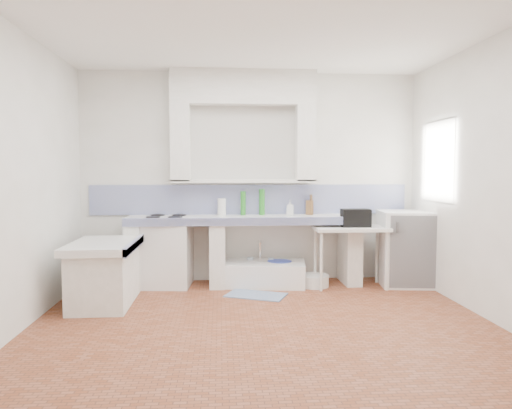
{
  "coord_description": "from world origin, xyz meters",
  "views": [
    {
      "loc": [
        -0.41,
        -4.44,
        1.48
      ],
      "look_at": [
        0.0,
        1.0,
        1.1
      ],
      "focal_mm": 33.44,
      "sensor_mm": 36.0,
      "label": 1
    }
  ],
  "objects": [
    {
      "name": "floor",
      "position": [
        0.0,
        0.0,
        0.0
      ],
      "size": [
        4.5,
        4.5,
        0.0
      ],
      "primitive_type": "plane",
      "color": "brown",
      "rests_on": "ground"
    },
    {
      "name": "ceiling",
      "position": [
        0.0,
        0.0,
        2.8
      ],
      "size": [
        4.5,
        4.5,
        0.0
      ],
      "primitive_type": "plane",
      "rotation": [
        3.14,
        0.0,
        0.0
      ],
      "color": "white",
      "rests_on": "ground"
    },
    {
      "name": "wall_back",
      "position": [
        0.0,
        2.0,
        1.4
      ],
      "size": [
        4.5,
        0.0,
        4.5
      ],
      "primitive_type": "plane",
      "rotation": [
        1.57,
        0.0,
        0.0
      ],
      "color": "white",
      "rests_on": "ground"
    },
    {
      "name": "wall_front",
      "position": [
        0.0,
        -2.0,
        1.4
      ],
      "size": [
        4.5,
        0.0,
        4.5
      ],
      "primitive_type": "plane",
      "rotation": [
        -1.57,
        0.0,
        0.0
      ],
      "color": "white",
      "rests_on": "ground"
    },
    {
      "name": "wall_left",
      "position": [
        -2.25,
        0.0,
        1.4
      ],
      "size": [
        0.0,
        4.5,
        4.5
      ],
      "primitive_type": "plane",
      "rotation": [
        1.57,
        0.0,
        1.57
      ],
      "color": "white",
      "rests_on": "ground"
    },
    {
      "name": "wall_right",
      "position": [
        2.25,
        0.0,
        1.4
      ],
      "size": [
        0.0,
        4.5,
        4.5
      ],
      "primitive_type": "plane",
      "rotation": [
        1.57,
        0.0,
        -1.57
      ],
      "color": "white",
      "rests_on": "ground"
    },
    {
      "name": "alcove_mass",
      "position": [
        -0.1,
        1.88,
        2.58
      ],
      "size": [
        1.9,
        0.25,
        0.45
      ],
      "primitive_type": "cube",
      "color": "white",
      "rests_on": "ground"
    },
    {
      "name": "window_frame",
      "position": [
        2.42,
        1.2,
        1.6
      ],
      "size": [
        0.35,
        0.86,
        1.06
      ],
      "primitive_type": "cube",
      "color": "#382112",
      "rests_on": "ground"
    },
    {
      "name": "lace_valance",
      "position": [
        2.28,
        1.2,
        1.98
      ],
      "size": [
        0.01,
        0.84,
        0.24
      ],
      "primitive_type": "cube",
      "color": "white",
      "rests_on": "ground"
    },
    {
      "name": "counter_slab",
      "position": [
        -0.1,
        1.7,
        0.86
      ],
      "size": [
        3.0,
        0.6,
        0.08
      ],
      "primitive_type": "cube",
      "color": "white",
      "rests_on": "ground"
    },
    {
      "name": "counter_lip",
      "position": [
        -0.1,
        1.42,
        0.86
      ],
      "size": [
        3.0,
        0.04,
        0.1
      ],
      "primitive_type": "cube",
      "color": "navy",
      "rests_on": "ground"
    },
    {
      "name": "counter_pier_left",
      "position": [
        -1.5,
        1.7,
        0.41
      ],
      "size": [
        0.2,
        0.55,
        0.82
      ],
      "primitive_type": "cube",
      "color": "white",
      "rests_on": "ground"
    },
    {
      "name": "counter_pier_mid",
      "position": [
        -0.45,
        1.7,
        0.41
      ],
      "size": [
        0.2,
        0.55,
        0.82
      ],
      "primitive_type": "cube",
      "color": "white",
      "rests_on": "ground"
    },
    {
      "name": "counter_pier_right",
      "position": [
        1.3,
        1.7,
        0.41
      ],
      "size": [
        0.2,
        0.55,
        0.82
      ],
      "primitive_type": "cube",
      "color": "white",
      "rests_on": "ground"
    },
    {
      "name": "peninsula_top",
      "position": [
        -1.7,
        0.9,
        0.66
      ],
      "size": [
        0.7,
        1.1,
        0.08
      ],
      "primitive_type": "cube",
      "color": "white",
      "rests_on": "ground"
    },
    {
      "name": "peninsula_base",
      "position": [
        -1.7,
        0.9,
        0.31
      ],
      "size": [
        0.6,
        1.0,
        0.62
      ],
      "primitive_type": "cube",
      "color": "white",
      "rests_on": "ground"
    },
    {
      "name": "peninsula_lip",
      "position": [
        -1.37,
        0.9,
        0.66
      ],
      "size": [
        0.04,
        1.1,
        0.1
      ],
      "primitive_type": "cube",
      "color": "navy",
      "rests_on": "ground"
    },
    {
      "name": "backsplash",
      "position": [
        0.0,
        1.99,
        1.1
      ],
      "size": [
        4.27,
        0.03,
        0.4
      ],
      "primitive_type": "cube",
      "color": "navy",
      "rests_on": "ground"
    },
    {
      "name": "stove",
      "position": [
        -1.1,
        1.73,
        0.43
      ],
      "size": [
        0.67,
        0.65,
        0.87
      ],
      "primitive_type": "cube",
      "rotation": [
        0.0,
        0.0,
        -0.09
      ],
      "color": "white",
      "rests_on": "ground"
    },
    {
      "name": "sink",
      "position": [
        0.12,
        1.68,
        0.14
      ],
      "size": [
        1.2,
        0.76,
        0.27
      ],
      "primitive_type": "cube",
      "rotation": [
        0.0,
        0.0,
        -0.14
      ],
      "color": "white",
      "rests_on": "ground"
    },
    {
      "name": "side_table",
      "position": [
        1.25,
        1.49,
        0.39
      ],
      "size": [
        0.94,
        0.53,
        0.04
      ],
      "primitive_type": "cube",
      "rotation": [
        0.0,
        0.0,
        -0.02
      ],
      "color": "white",
      "rests_on": "ground"
    },
    {
      "name": "fridge",
      "position": [
        1.98,
        1.55,
        0.48
      ],
      "size": [
        0.7,
        0.7,
        0.96
      ],
      "primitive_type": "cube",
      "rotation": [
        0.0,
        0.0,
        -0.14
      ],
      "color": "white",
      "rests_on": "ground"
    },
    {
      "name": "bucket_red",
      "position": [
        -0.13,
        1.6,
        0.12
      ],
      "size": [
        0.31,
        0.31,
        0.25
      ],
      "primitive_type": "cylinder",
      "rotation": [
        0.0,
        0.0,
        -0.19
      ],
      "color": "#B00018",
      "rests_on": "ground"
    },
    {
      "name": "bucket_orange",
      "position": [
        0.21,
        1.6,
        0.12
      ],
      "size": [
        0.32,
        0.32,
        0.24
      ],
      "primitive_type": "cylinder",
      "rotation": [
        0.0,
        0.0,
        0.29
      ],
      "color": "orange",
      "rests_on": "ground"
    },
    {
      "name": "bucket_blue",
      "position": [
        0.37,
        1.71,
        0.15
      ],
      "size": [
        0.36,
        0.36,
        0.3
      ],
      "primitive_type": "cylinder",
      "rotation": [
        0.0,
        0.0,
        -0.12
      ],
      "color": "#273DB9",
      "rests_on": "ground"
    },
    {
      "name": "basin_white",
      "position": [
        0.79,
        1.54,
        0.07
      ],
      "size": [
        0.48,
        0.48,
        0.15
      ],
      "primitive_type": "cylinder",
      "rotation": [
        0.0,
        0.0,
        -0.3
      ],
      "color": "white",
      "rests_on": "ground"
    },
    {
      "name": "water_bottle_a",
      "position": [
        -0.01,
        1.85,
        0.17
      ],
      "size": [
        0.11,
        0.11,
        0.33
      ],
      "primitive_type": "cylinder",
      "rotation": [
        0.0,
        0.0,
        -0.38
      ],
      "color": "silver",
      "rests_on": "ground"
    },
    {
      "name": "water_bottle_b",
      "position": [
        0.27,
        1.85,
        0.16
      ],
      "size": [
        0.1,
        0.1,
        0.32
      ],
      "primitive_type": "cylinder",
      "rotation": [
        0.0,
        0.0,
        -0.17
      ],
      "color": "silver",
      "rests_on": "ground"
    },
    {
      "name": "black_bag",
      "position": [
        1.31,
        1.48,
        0.89
      ],
      "size": [
        0.37,
        0.22,
        0.23
      ],
      "primitive_type": "cube",
      "rotation": [
        0.0,
        0.0,
        -0.03
      ],
      "color": "black",
      "rests_on": "side_table"
    },
    {
      "name": "green_bottle_a",
      "position": [
        -0.11,
        1.85,
        1.06
      ],
      "size": [
        0.08,
        0.08,
        0.32
      ],
      "primitive_type": "cylinder",
      "rotation": [
        0.0,
        0.0,
        -0.23
      ],
      "color": "#257922",
      "rests_on": "counter_slab"
    },
    {
      "name": "green_bottle_b",
      "position": [
        0.14,
        1.85,
        1.07
      ],
      "size": [
        0.09,
        0.09,
        0.35
      ],
      "primitive_type": "cylinder",
      "rotation": [
        0.0,
        0.0,
        0.28
      ],
      "color": "#257922",
      "rests_on": "counter_slab"
    },
    {
      "name": "knife_block",
      "position": [
        0.78,
        1.85,
        1.0
      ],
      "size": [
        0.1,
        0.09,
        0.19
      ],
      "primitive_type": "cube",
      "rotation": [
        0.0,
        0.0,
        -0.1
      ],
      "color": "olive",
      "rests_on": "counter_slab"
    },
    {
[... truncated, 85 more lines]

